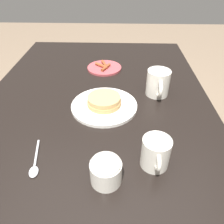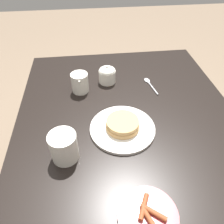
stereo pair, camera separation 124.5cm
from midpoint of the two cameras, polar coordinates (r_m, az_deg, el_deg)
name	(u,v)px [view 2 (the right image)]	position (r m, az deg, el deg)	size (l,w,h in m)	color
ground_plane	(125,221)	(1.33, 8.57, -50.94)	(8.00, 8.00, 0.00)	#7A6651
dining_table	(131,158)	(0.69, 17.60, -53.51)	(1.31, 0.90, 0.77)	black
pancake_plate	(122,127)	(0.54, 14.56, -51.35)	(0.25, 0.25, 0.05)	white
side_plate_bacon	(148,215)	(0.67, 56.32, -75.10)	(0.17, 0.17, 0.02)	#B2474C
coffee_mug	(64,146)	(0.54, -27.78, -63.31)	(0.13, 0.09, 0.10)	silver
creamer_pitcher	(80,82)	(0.55, -11.60, -25.07)	(0.12, 0.08, 0.10)	silver
sugar_bowl	(107,75)	(0.58, 2.32, -18.99)	(0.08, 0.08, 0.09)	silver
spoon	(149,83)	(0.64, 22.04, -20.74)	(0.14, 0.04, 0.01)	silver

